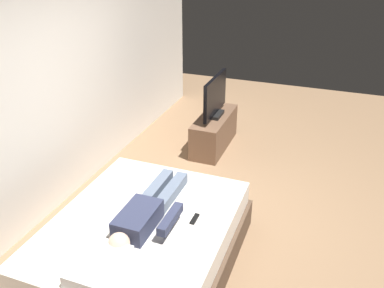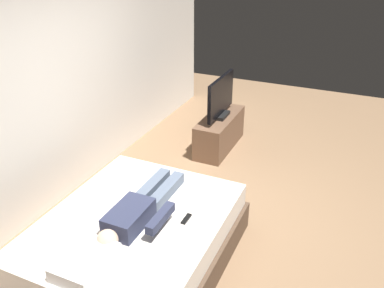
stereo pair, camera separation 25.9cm
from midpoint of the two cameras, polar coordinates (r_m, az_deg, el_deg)
name	(u,v)px [view 2 (the right image)]	position (r m, az deg, el deg)	size (l,w,h in m)	color
ground_plane	(215,225)	(4.53, 4.96, -11.38)	(10.00, 10.00, 0.00)	#8C6B4C
back_wall	(81,70)	(5.03, -13.97, 10.05)	(6.40, 0.10, 2.80)	silver
bed	(135,242)	(3.92, -6.09, -13.60)	(2.00, 1.61, 0.54)	brown
pillow	(86,262)	(3.29, -12.49, -15.99)	(0.48, 0.34, 0.12)	white
person	(138,210)	(3.70, -5.55, -9.33)	(1.26, 0.46, 0.18)	#2D334C
remote	(186,219)	(3.70, 1.23, -10.53)	(0.15, 0.04, 0.02)	black
tv_stand	(220,132)	(5.98, 5.14, 1.66)	(1.10, 0.40, 0.50)	brown
tv	(221,98)	(5.77, 5.36, 6.46)	(0.88, 0.20, 0.59)	black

